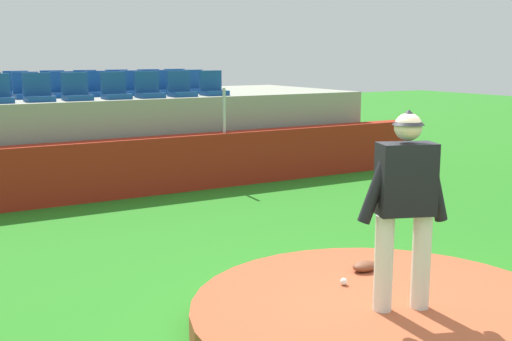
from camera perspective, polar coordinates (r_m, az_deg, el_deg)
ground_plane at (r=6.29m, az=11.19°, el=-13.51°), size 60.00×60.00×0.00m
pitchers_mound at (r=6.24m, az=11.23°, el=-12.54°), size 3.60×3.60×0.23m
pitcher at (r=5.84m, az=13.04°, el=-2.18°), size 0.82×0.42×1.81m
baseball at (r=6.62m, az=7.74°, el=-9.69°), size 0.07×0.07×0.07m
fielding_glove at (r=7.05m, az=9.57°, el=-8.31°), size 0.31×0.22×0.11m
brick_barrier at (r=11.79m, az=-10.78°, el=0.28°), size 12.71×0.40×1.03m
fence_post_right at (r=12.41m, az=-2.83°, el=5.33°), size 0.06×0.06×0.85m
bleacher_platform at (r=13.98m, az=-14.14°, el=3.05°), size 11.09×3.94×1.69m
stadium_chair_1 at (r=12.19m, az=-18.67°, el=6.54°), size 0.48×0.44×0.50m
stadium_chair_2 at (r=12.32m, az=-15.58°, el=6.73°), size 0.48×0.44×0.50m
stadium_chair_3 at (r=12.53m, az=-12.33°, el=6.92°), size 0.48×0.44×0.50m
stadium_chair_4 at (r=12.75m, az=-9.46°, el=7.07°), size 0.48×0.44×0.50m
stadium_chair_5 at (r=13.02m, az=-6.66°, el=7.20°), size 0.48×0.44×0.50m
stadium_chair_6 at (r=13.34m, az=-3.84°, el=7.32°), size 0.48×0.44×0.50m
stadium_chair_8 at (r=13.05m, az=-19.57°, el=6.69°), size 0.48×0.44×0.50m
stadium_chair_9 at (r=13.20m, az=-16.61°, el=6.89°), size 0.48×0.44×0.50m
stadium_chair_10 at (r=13.38m, az=-13.74°, el=7.06°), size 0.48×0.44×0.50m
stadium_chair_11 at (r=13.58m, az=-10.79°, el=7.21°), size 0.48×0.44×0.50m
stadium_chair_12 at (r=13.88m, az=-8.00°, el=7.35°), size 0.48×0.44×0.50m
stadium_chair_13 at (r=14.11m, az=-5.49°, el=7.45°), size 0.48×0.44×0.50m
stadium_chair_15 at (r=13.90m, az=-20.31°, el=6.83°), size 0.48×0.44×0.50m
stadium_chair_16 at (r=14.08m, az=-17.40°, el=7.03°), size 0.48×0.44×0.50m
stadium_chair_17 at (r=14.23m, az=-14.70°, el=7.19°), size 0.48×0.44×0.50m
stadium_chair_18 at (r=14.46m, az=-12.04°, el=7.34°), size 0.48×0.44×0.50m
stadium_chair_19 at (r=14.67m, az=-9.31°, el=7.46°), size 0.48×0.44×0.50m
stadium_chair_20 at (r=14.96m, az=-7.03°, el=7.57°), size 0.48×0.44×0.50m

